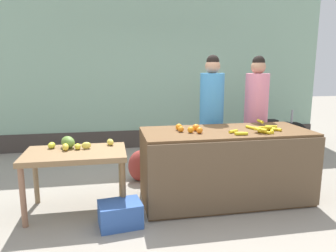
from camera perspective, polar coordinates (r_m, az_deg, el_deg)
ground_plane at (r=4.07m, az=3.50°, el=-13.45°), size 24.00×24.00×0.00m
market_wall_back at (r=6.54m, az=-2.57°, el=11.17°), size 7.19×0.23×3.48m
fruit_stall_counter at (r=4.03m, az=10.34°, el=-7.03°), size 2.06×0.89×0.89m
side_table_wooden at (r=3.76m, az=-16.35°, el=-5.74°), size 1.13×0.70×0.72m
banana_bunch_pile at (r=3.95m, az=16.29°, el=-0.56°), size 0.72×0.67×0.07m
orange_pile at (r=3.78m, az=3.85°, el=-0.46°), size 0.28×0.30×0.08m
mango_papaya_pile at (r=3.88m, az=-16.96°, el=-3.03°), size 0.78×0.31×0.14m
vendor_woman_blue_shirt at (r=4.57m, az=7.83°, el=1.26°), size 0.34×0.34×1.82m
vendor_woman_pink_shirt at (r=4.83m, az=15.56°, el=1.43°), size 0.34×0.34×1.81m
parked_motorcycle at (r=6.08m, az=17.83°, el=-1.74°), size 1.60×0.18×0.88m
produce_crate at (r=3.50m, az=-8.64°, el=-15.48°), size 0.48×0.38×0.26m
produce_sack at (r=4.68m, az=-5.02°, el=-7.15°), size 0.42×0.37×0.46m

